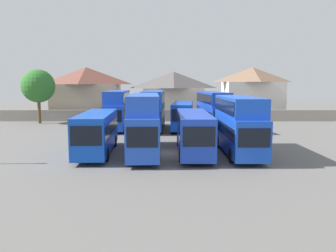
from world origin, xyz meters
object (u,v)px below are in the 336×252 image
object	(u,v)px
bus_6	(154,108)
tree_left_of_lot	(39,86)
bus_1	(97,130)
bus_4	(239,122)
bus_5	(118,108)
bus_8	(213,108)
house_terrace_centre	(174,94)
bus_3	(194,130)
house_terrace_left	(87,92)
bus_2	(145,120)
house_terrace_right	(252,92)
bus_7	(183,114)

from	to	relation	value
bus_6	tree_left_of_lot	bearing A→B (deg)	-110.84
bus_1	bus_4	xyz separation A→B (m)	(12.06, -0.27, 0.76)
bus_6	bus_1	bearing A→B (deg)	-13.88
bus_4	bus_5	world-z (taller)	bus_5
bus_8	house_terrace_centre	bearing A→B (deg)	-166.84
bus_3	bus_5	bearing A→B (deg)	-150.64
house_terrace_left	bus_2	bearing A→B (deg)	-68.43
house_terrace_right	tree_left_of_lot	world-z (taller)	house_terrace_right
bus_8	tree_left_of_lot	size ratio (longest dim) A/B	1.45
bus_6	bus_8	size ratio (longest dim) A/B	0.91
bus_2	bus_5	world-z (taller)	bus_2
bus_7	house_terrace_right	bearing A→B (deg)	146.39
bus_8	house_terrace_centre	distance (m)	16.32
tree_left_of_lot	bus_6	bearing A→B (deg)	-22.40
bus_2	bus_4	world-z (taller)	bus_2
bus_3	house_terrace_centre	bearing A→B (deg)	-177.47
bus_1	bus_4	distance (m)	12.09
bus_5	bus_7	world-z (taller)	bus_5
bus_2	bus_4	distance (m)	8.02
house_terrace_right	bus_4	bearing A→B (deg)	-105.56
bus_7	house_terrace_right	world-z (taller)	house_terrace_right
bus_3	house_terrace_left	bearing A→B (deg)	-151.77
bus_7	house_terrace_left	size ratio (longest dim) A/B	0.93
bus_5	house_terrace_centre	distance (m)	16.95
bus_8	tree_left_of_lot	distance (m)	26.46
bus_2	bus_5	size ratio (longest dim) A/B	1.07
bus_5	house_terrace_left	distance (m)	17.00
bus_6	bus_8	distance (m)	7.75
bus_3	bus_7	xyz separation A→B (m)	(-0.25, 15.58, -0.00)
house_terrace_left	house_terrace_right	world-z (taller)	house_terrace_right
bus_4	bus_8	distance (m)	15.76
bus_4	house_terrace_left	xyz separation A→B (m)	(-20.25, 31.31, 1.75)
bus_4	bus_2	bearing A→B (deg)	-92.88
house_terrace_left	tree_left_of_lot	size ratio (longest dim) A/B	1.41
bus_5	tree_left_of_lot	bearing A→B (deg)	-119.02
bus_8	bus_5	bearing A→B (deg)	-96.36
bus_6	house_terrace_right	distance (m)	23.81
bus_1	tree_left_of_lot	bearing A→B (deg)	-152.27
house_terrace_left	bus_4	bearing A→B (deg)	-57.10
bus_1	house_terrace_left	xyz separation A→B (m)	(-8.19, 31.03, 2.51)
bus_4	bus_6	xyz separation A→B (m)	(-7.85, 15.50, 0.08)
bus_4	tree_left_of_lot	bearing A→B (deg)	-132.27
tree_left_of_lot	bus_4	bearing A→B (deg)	-41.79
house_terrace_right	house_terrace_centre	bearing A→B (deg)	-175.96
house_terrace_left	house_terrace_right	xyz separation A→B (m)	(29.23, 0.95, -0.00)
bus_1	bus_5	size ratio (longest dim) A/B	0.95
bus_5	bus_3	bearing A→B (deg)	27.17
bus_6	bus_8	bearing A→B (deg)	93.47
bus_1	house_terrace_centre	distance (m)	31.86
bus_6	bus_7	distance (m)	3.92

